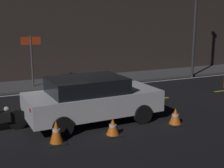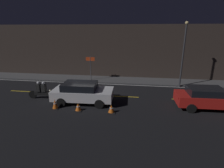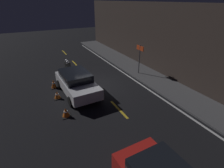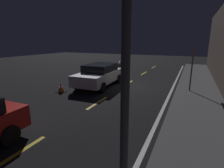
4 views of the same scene
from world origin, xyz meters
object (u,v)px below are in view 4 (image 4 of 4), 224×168
at_px(traffic_cone_far, 61,88).
at_px(traffic_cone_near, 94,76).
at_px(street_lamp, 126,22).
at_px(shop_sign, 192,62).
at_px(traffic_cone_mid, 82,81).
at_px(sedan_white, 99,74).
at_px(motorcycle, 120,70).

bearing_deg(traffic_cone_far, traffic_cone_near, 179.14).
bearing_deg(street_lamp, shop_sign, 174.03).
bearing_deg(traffic_cone_far, traffic_cone_mid, -179.28).
bearing_deg(sedan_white, traffic_cone_far, -32.59).
height_order(motorcycle, shop_sign, shop_sign).
height_order(traffic_cone_mid, street_lamp, street_lamp).
bearing_deg(shop_sign, traffic_cone_mid, -82.03).
bearing_deg(traffic_cone_mid, traffic_cone_far, 0.72).
relative_size(motorcycle, traffic_cone_near, 3.58).
distance_m(traffic_cone_near, traffic_cone_mid, 1.63).
bearing_deg(traffic_cone_mid, motorcycle, 154.35).
height_order(traffic_cone_mid, traffic_cone_far, traffic_cone_far).
bearing_deg(motorcycle, traffic_cone_mid, -27.02).
xyz_separation_m(traffic_cone_far, shop_sign, (-3.17, 7.00, 1.54)).
bearing_deg(traffic_cone_near, traffic_cone_far, -0.86).
relative_size(sedan_white, traffic_cone_near, 6.62).
distance_m(traffic_cone_near, traffic_cone_far, 3.81).
relative_size(sedan_white, shop_sign, 1.81).
bearing_deg(shop_sign, traffic_cone_far, -65.65).
height_order(sedan_white, traffic_cone_far, sedan_white).
bearing_deg(street_lamp, motorcycle, -157.73).
bearing_deg(traffic_cone_near, shop_sign, 84.70).
distance_m(traffic_cone_near, shop_sign, 7.13).
distance_m(sedan_white, traffic_cone_far, 2.73).
relative_size(motorcycle, shop_sign, 0.98).
bearing_deg(traffic_cone_far, sedan_white, 149.63).
distance_m(sedan_white, street_lamp, 9.45).
bearing_deg(street_lamp, traffic_cone_far, -131.97).
distance_m(motorcycle, shop_sign, 6.03).
bearing_deg(traffic_cone_far, shop_sign, 114.35).
height_order(traffic_cone_far, street_lamp, street_lamp).
xyz_separation_m(motorcycle, shop_sign, (2.37, 5.42, 1.16)).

